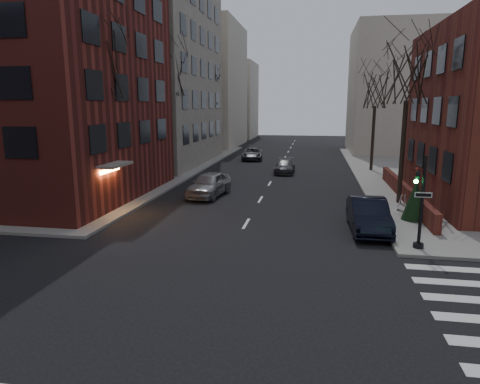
% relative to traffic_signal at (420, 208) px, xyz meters
% --- Properties ---
extents(ground, '(160.00, 160.00, 0.00)m').
position_rel_traffic_signal_xyz_m(ground, '(-7.94, -8.99, -1.91)').
color(ground, black).
rests_on(ground, ground).
extents(sidewalk_far_left, '(44.00, 44.00, 0.15)m').
position_rel_traffic_signal_xyz_m(sidewalk_far_left, '(-36.94, 21.01, -1.83)').
color(sidewalk_far_left, gray).
rests_on(sidewalk_far_left, ground).
extents(building_left_brick, '(15.00, 15.00, 18.00)m').
position_rel_traffic_signal_xyz_m(building_left_brick, '(-23.44, 7.51, 7.09)').
color(building_left_brick, maroon).
rests_on(building_left_brick, ground).
extents(building_left_tan, '(18.00, 18.00, 28.00)m').
position_rel_traffic_signal_xyz_m(building_left_tan, '(-24.94, 25.01, 12.09)').
color(building_left_tan, '#A29686').
rests_on(building_left_tan, ground).
extents(low_wall_right, '(0.35, 16.00, 1.00)m').
position_rel_traffic_signal_xyz_m(low_wall_right, '(1.36, 10.01, -1.26)').
color(low_wall_right, maroon).
rests_on(low_wall_right, sidewalk_far_right).
extents(building_distant_la, '(14.00, 16.00, 18.00)m').
position_rel_traffic_signal_xyz_m(building_distant_la, '(-22.94, 46.01, 7.09)').
color(building_distant_la, '#BFB6A2').
rests_on(building_distant_la, ground).
extents(building_distant_ra, '(14.00, 14.00, 16.00)m').
position_rel_traffic_signal_xyz_m(building_distant_ra, '(7.06, 41.01, 6.09)').
color(building_distant_ra, '#BFB6A2').
rests_on(building_distant_ra, ground).
extents(building_distant_lb, '(10.00, 12.00, 14.00)m').
position_rel_traffic_signal_xyz_m(building_distant_lb, '(-20.94, 63.01, 5.09)').
color(building_distant_lb, '#BFB6A2').
rests_on(building_distant_lb, ground).
extents(traffic_signal, '(0.76, 0.44, 4.00)m').
position_rel_traffic_signal_xyz_m(traffic_signal, '(0.00, 0.00, 0.00)').
color(traffic_signal, black).
rests_on(traffic_signal, sidewalk_far_right).
extents(tree_left_a, '(4.18, 4.18, 10.26)m').
position_rel_traffic_signal_xyz_m(tree_left_a, '(-16.74, 5.01, 6.56)').
color(tree_left_a, '#2D231C').
rests_on(tree_left_a, sidewalk_far_left).
extents(tree_left_b, '(4.40, 4.40, 10.80)m').
position_rel_traffic_signal_xyz_m(tree_left_b, '(-16.74, 17.01, 7.00)').
color(tree_left_b, '#2D231C').
rests_on(tree_left_b, sidewalk_far_left).
extents(tree_left_c, '(3.96, 3.96, 9.72)m').
position_rel_traffic_signal_xyz_m(tree_left_c, '(-16.74, 31.01, 6.12)').
color(tree_left_c, '#2D231C').
rests_on(tree_left_c, sidewalk_far_left).
extents(tree_right_a, '(3.96, 3.96, 9.72)m').
position_rel_traffic_signal_xyz_m(tree_right_a, '(0.86, 9.01, 6.12)').
color(tree_right_a, '#2D231C').
rests_on(tree_right_a, sidewalk_far_right).
extents(tree_right_b, '(3.74, 3.74, 9.18)m').
position_rel_traffic_signal_xyz_m(tree_right_b, '(0.86, 23.01, 5.68)').
color(tree_right_b, '#2D231C').
rests_on(tree_right_b, sidewalk_far_right).
extents(streetlamp_near, '(0.36, 0.36, 6.28)m').
position_rel_traffic_signal_xyz_m(streetlamp_near, '(-16.14, 13.01, 2.33)').
color(streetlamp_near, black).
rests_on(streetlamp_near, sidewalk_far_left).
extents(streetlamp_far, '(0.36, 0.36, 6.28)m').
position_rel_traffic_signal_xyz_m(streetlamp_far, '(-16.14, 33.01, 2.33)').
color(streetlamp_far, black).
rests_on(streetlamp_far, sidewalk_far_left).
extents(parked_sedan, '(1.87, 5.01, 1.64)m').
position_rel_traffic_signal_xyz_m(parked_sedan, '(-1.74, 2.73, -1.09)').
color(parked_sedan, black).
rests_on(parked_sedan, ground).
extents(car_lane_silver, '(2.56, 5.08, 1.66)m').
position_rel_traffic_signal_xyz_m(car_lane_silver, '(-11.56, 9.47, -1.08)').
color(car_lane_silver, gray).
rests_on(car_lane_silver, ground).
extents(car_lane_gray, '(1.80, 4.31, 1.24)m').
position_rel_traffic_signal_xyz_m(car_lane_gray, '(-7.14, 20.64, -1.29)').
color(car_lane_gray, '#39393E').
rests_on(car_lane_gray, ground).
extents(car_lane_far, '(2.82, 5.15, 1.37)m').
position_rel_traffic_signal_xyz_m(car_lane_far, '(-11.53, 29.87, -1.22)').
color(car_lane_far, '#46464C').
rests_on(car_lane_far, ground).
extents(sandwich_board, '(0.56, 0.66, 0.91)m').
position_rel_traffic_signal_xyz_m(sandwich_board, '(0.71, 6.98, -1.30)').
color(sandwich_board, white).
rests_on(sandwich_board, sidewalk_far_right).
extents(evergreen_shrub, '(1.71, 1.71, 2.19)m').
position_rel_traffic_signal_xyz_m(evergreen_shrub, '(0.88, 4.79, -0.66)').
color(evergreen_shrub, black).
rests_on(evergreen_shrub, sidewalk_far_right).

